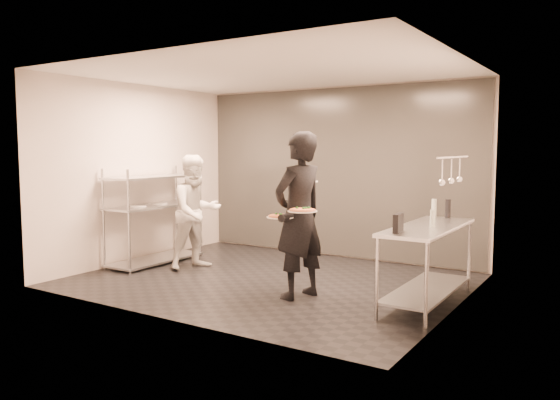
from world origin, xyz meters
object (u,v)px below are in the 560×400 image
Objects in this scene: pass_rack at (155,214)px; waiter at (299,215)px; pizza_plate_near at (280,216)px; chef at (196,212)px; bottle_clear at (432,218)px; bottle_dark at (448,209)px; bottle_green at (434,208)px; pizza_plate_far at (302,210)px; prep_counter at (428,251)px; salad_plate at (306,180)px; pos_monitor at (398,223)px.

pass_rack is 0.80× the size of waiter.
pass_rack is 2.90m from pizza_plate_near.
chef is 3.59m from bottle_clear.
bottle_dark is at bearing 44.92° from pizza_plate_near.
chef is at bearing -167.45° from bottle_green.
chef reaches higher than pizza_plate_near.
chef is 2.48m from pizza_plate_far.
bottle_clear is (1.26, 0.73, -0.08)m from pizza_plate_far.
chef is at bearing 4.14° from pass_rack.
pass_rack is at bearing -179.97° from prep_counter.
pizza_plate_near is (-0.13, -0.21, 0.00)m from waiter.
pizza_plate_near is at bearing -131.59° from bottle_green.
waiter reaches higher than pass_rack.
pass_rack reaches higher than bottle_green.
chef is at bearing 173.00° from salad_plate.
waiter is 0.25m from pizza_plate_near.
bottle_dark reaches higher than pos_monitor.
salad_plate is at bearing -79.13° from chef.
pizza_plate_far is 1.23× the size of pos_monitor.
pizza_plate_near is at bearing -93.58° from chef.
waiter is 1.92m from bottle_dark.
pizza_plate_near is 1.18× the size of pos_monitor.
pizza_plate_near is (1.99, -0.78, 0.15)m from chef.
bottle_clear is (4.39, -0.04, 0.25)m from pass_rack.
salad_plate is 1.68m from bottle_green.
bottle_dark is (-0.06, 0.85, 0.02)m from bottle_clear.
pass_rack is at bearing 166.05° from pizza_plate_far.
bottle_clear is (0.24, -0.85, -0.02)m from bottle_green.
bottle_green reaches higher than bottle_clear.
bottle_dark reaches higher than bottle_green.
pos_monitor is (-0.12, -0.64, 0.39)m from prep_counter.
chef reaches higher than pos_monitor.
salad_plate reaches higher than bottle_clear.
prep_counter is at bearing 125.10° from waiter.
pass_rack is at bearing 164.01° from pos_monitor.
pos_monitor is (1.28, -0.12, 0.02)m from waiter.
chef is 6.18× the size of pos_monitor.
waiter is at bearing 127.22° from pizza_plate_far.
bottle_green is at bearing 102.62° from prep_counter.
waiter reaches higher than bottle_clear.
prep_counter is 6.55× the size of pos_monitor.
waiter is 0.53m from salad_plate.
bottle_green is 0.88m from bottle_clear.
bottle_green is at bearing 37.25° from salad_plate.
chef is 2.13m from salad_plate.
salad_plate is at bearing -142.75° from bottle_green.
prep_counter is at bearing 25.34° from pizza_plate_near.
pizza_plate_far is 1.42× the size of bottle_dark.
bottle_green is (3.34, 0.74, 0.19)m from chef.
chef is 8.87× the size of bottle_clear.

